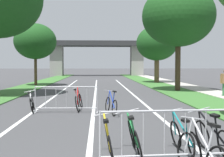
{
  "coord_description": "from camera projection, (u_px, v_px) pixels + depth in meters",
  "views": [
    {
      "loc": [
        0.19,
        -2.25,
        1.9
      ],
      "look_at": [
        0.8,
        10.61,
        1.3
      ],
      "focal_mm": 46.97,
      "sensor_mm": 36.0,
      "label": 1
    }
  ],
  "objects": [
    {
      "name": "bicycle_blue_7",
      "position": [
        111.0,
        105.0,
        11.29
      ],
      "size": [
        0.49,
        1.61,
        0.93
      ],
      "rotation": [
        0.0,
        0.0,
        0.22
      ],
      "color": "black",
      "rests_on": "ground"
    },
    {
      "name": "grass_verge_left",
      "position": [
        33.0,
        86.0,
        26.25
      ],
      "size": [
        2.53,
        59.29,
        0.05
      ],
      "primitive_type": "cube",
      "color": "#386B2D",
      "rests_on": "ground"
    },
    {
      "name": "grass_verge_right",
      "position": [
        158.0,
        85.0,
        26.79
      ],
      "size": [
        2.53,
        59.29,
        0.05
      ],
      "primitive_type": "cube",
      "color": "#386B2D",
      "rests_on": "ground"
    },
    {
      "name": "lane_stripe_left_lane",
      "position": [
        58.0,
        94.0,
        19.32
      ],
      "size": [
        0.14,
        34.3,
        0.01
      ],
      "primitive_type": "cube",
      "color": "silver",
      "rests_on": "ground"
    },
    {
      "name": "tree_left_pine_far",
      "position": [
        35.0,
        41.0,
        26.49
      ],
      "size": [
        3.8,
        3.8,
        5.65
      ],
      "color": "#4C3823",
      "rests_on": "ground"
    },
    {
      "name": "overpass_bridge",
      "position": [
        97.0,
        52.0,
        51.01
      ],
      "size": [
        17.27,
        4.03,
        6.0
      ],
      "color": "#2D2D30",
      "rests_on": "ground"
    },
    {
      "name": "bicycle_yellow_2",
      "position": [
        109.0,
        142.0,
        5.86
      ],
      "size": [
        0.45,
        1.67,
        0.89
      ],
      "rotation": [
        0.0,
        0.0,
        0.03
      ],
      "color": "black",
      "rests_on": "ground"
    },
    {
      "name": "bicycle_white_6",
      "position": [
        32.0,
        103.0,
        11.92
      ],
      "size": [
        0.63,
        1.62,
        0.85
      ],
      "rotation": [
        0.0,
        0.0,
        0.17
      ],
      "color": "black",
      "rests_on": "ground"
    },
    {
      "name": "bicycle_black_1",
      "position": [
        213.0,
        138.0,
        6.1
      ],
      "size": [
        0.62,
        1.66,
        0.96
      ],
      "rotation": [
        0.0,
        0.0,
        0.13
      ],
      "color": "black",
      "rests_on": "ground"
    },
    {
      "name": "bicycle_red_0",
      "position": [
        79.0,
        101.0,
        12.21
      ],
      "size": [
        0.44,
        1.73,
        0.97
      ],
      "rotation": [
        0.0,
        0.0,
        -0.06
      ],
      "color": "black",
      "rests_on": "ground"
    },
    {
      "name": "bicycle_silver_5",
      "position": [
        201.0,
        154.0,
        5.03
      ],
      "size": [
        0.48,
        1.61,
        0.96
      ],
      "rotation": [
        0.0,
        0.0,
        0.21
      ],
      "color": "black",
      "rests_on": "ground"
    },
    {
      "name": "bicycle_green_4",
      "position": [
        134.0,
        138.0,
        6.13
      ],
      "size": [
        0.55,
        1.75,
        0.92
      ],
      "rotation": [
        0.0,
        0.0,
        0.01
      ],
      "color": "black",
      "rests_on": "ground"
    },
    {
      "name": "crowd_barrier_second",
      "position": [
        66.0,
        100.0,
        11.61
      ],
      "size": [
        2.52,
        0.5,
        1.05
      ],
      "rotation": [
        0.0,
        0.0,
        -0.03
      ],
      "color": "#ADADB2",
      "rests_on": "ground"
    },
    {
      "name": "lane_stripe_center",
      "position": [
        95.0,
        93.0,
        19.43
      ],
      "size": [
        0.14,
        34.3,
        0.01
      ],
      "primitive_type": "cube",
      "color": "silver",
      "rests_on": "ground"
    },
    {
      "name": "bicycle_teal_3",
      "position": [
        184.0,
        138.0,
        6.12
      ],
      "size": [
        0.5,
        1.69,
        0.93
      ],
      "rotation": [
        0.0,
        0.0,
        0.07
      ],
      "color": "black",
      "rests_on": "ground"
    },
    {
      "name": "tree_right_maple_mid",
      "position": [
        178.0,
        16.0,
        20.95
      ],
      "size": [
        5.19,
        5.19,
        7.61
      ],
      "color": "#3D2D1E",
      "rests_on": "ground"
    },
    {
      "name": "lane_stripe_right_lane",
      "position": [
        132.0,
        93.0,
        19.55
      ],
      "size": [
        0.14,
        34.3,
        0.01
      ],
      "primitive_type": "cube",
      "color": "silver",
      "rests_on": "ground"
    },
    {
      "name": "sidewalk_path_right",
      "position": [
        182.0,
        85.0,
        26.89
      ],
      "size": [
        1.93,
        59.29,
        0.08
      ],
      "primitive_type": "cube",
      "color": "#ADA89E",
      "rests_on": "ground"
    },
    {
      "name": "tree_right_cypress_far",
      "position": [
        157.0,
        43.0,
        30.68
      ],
      "size": [
        4.31,
        4.31,
        6.02
      ],
      "color": "brown",
      "rests_on": "ground"
    },
    {
      "name": "crowd_barrier_nearest",
      "position": [
        164.0,
        137.0,
        5.56
      ],
      "size": [
        2.53,
        0.59,
        1.05
      ],
      "rotation": [
        0.0,
        0.0,
        0.06
      ],
      "color": "#ADADB2",
      "rests_on": "ground"
    }
  ]
}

